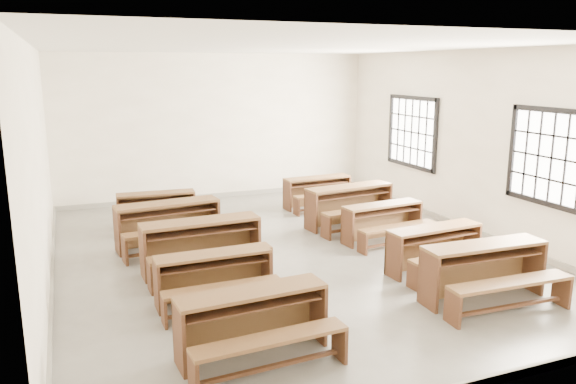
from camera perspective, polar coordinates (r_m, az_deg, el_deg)
name	(u,v)px	position (r m, az deg, el deg)	size (l,w,h in m)	color
room	(293,118)	(8.58, 0.56, 7.52)	(8.50, 8.50, 3.20)	slate
desk_set_0	(254,319)	(5.83, -3.47, -12.77)	(1.60, 0.90, 0.70)	brown
desk_set_1	(214,275)	(7.11, -7.49, -8.32)	(1.45, 0.76, 0.65)	brown
desk_set_2	(202,242)	(8.16, -8.72, -5.09)	(1.72, 0.93, 0.76)	brown
desk_set_3	(169,222)	(9.35, -12.00, -2.96)	(1.75, 1.03, 0.75)	brown
desk_set_4	(157,207)	(10.65, -13.21, -1.49)	(1.46, 0.83, 0.64)	brown
desk_set_5	(486,268)	(7.53, 19.46, -7.31)	(1.67, 0.91, 0.74)	brown
desk_set_6	(436,246)	(8.38, 14.82, -5.33)	(1.53, 0.88, 0.66)	brown
desk_set_7	(384,220)	(9.63, 9.70, -2.80)	(1.50, 0.88, 0.65)	brown
desk_set_8	(351,203)	(10.44, 6.38, -1.12)	(1.78, 1.06, 0.76)	brown
desk_set_9	(318,190)	(11.80, 3.09, 0.22)	(1.49, 0.84, 0.65)	brown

